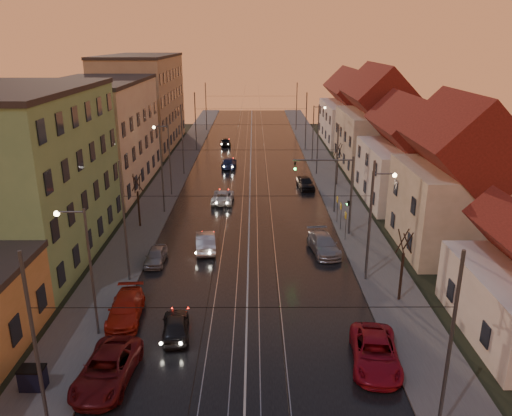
{
  "coord_description": "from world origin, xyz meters",
  "views": [
    {
      "loc": [
        0.46,
        -23.7,
        16.75
      ],
      "look_at": [
        0.65,
        19.01,
        2.22
      ],
      "focal_mm": 35.0,
      "sensor_mm": 36.0,
      "label": 1
    }
  ],
  "objects_px": {
    "street_lamp_2": "(167,153)",
    "driving_car_0": "(176,326)",
    "traffic_light_mast": "(340,186)",
    "parked_right_0": "(375,352)",
    "driving_car_1": "(205,242)",
    "driving_car_4": "(226,142)",
    "dumpster": "(33,379)",
    "parked_left_3": "(156,256)",
    "street_lamp_3": "(315,128)",
    "parked_left_1": "(107,369)",
    "driving_car_3": "(229,163)",
    "parked_right_2": "(305,183)",
    "parked_right_1": "(324,244)",
    "driving_car_2": "(223,196)",
    "street_lamp_1": "(374,213)",
    "street_lamp_0": "(85,261)"
  },
  "relations": [
    {
      "from": "parked_left_3",
      "to": "driving_car_2",
      "type": "bearing_deg",
      "value": 74.94
    },
    {
      "from": "street_lamp_0",
      "to": "driving_car_1",
      "type": "height_order",
      "value": "street_lamp_0"
    },
    {
      "from": "street_lamp_2",
      "to": "parked_right_2",
      "type": "xyz_separation_m",
      "value": [
        15.62,
        2.66,
        -4.17
      ]
    },
    {
      "from": "traffic_light_mast",
      "to": "driving_car_2",
      "type": "xyz_separation_m",
      "value": [
        -10.87,
        9.53,
        -3.94
      ]
    },
    {
      "from": "driving_car_2",
      "to": "parked_left_3",
      "type": "relative_size",
      "value": 1.31
    },
    {
      "from": "street_lamp_2",
      "to": "driving_car_1",
      "type": "height_order",
      "value": "street_lamp_2"
    },
    {
      "from": "street_lamp_2",
      "to": "driving_car_0",
      "type": "relative_size",
      "value": 2.08
    },
    {
      "from": "street_lamp_1",
      "to": "driving_car_0",
      "type": "relative_size",
      "value": 2.08
    },
    {
      "from": "driving_car_1",
      "to": "dumpster",
      "type": "bearing_deg",
      "value": 61.32
    },
    {
      "from": "traffic_light_mast",
      "to": "driving_car_1",
      "type": "relative_size",
      "value": 1.6
    },
    {
      "from": "driving_car_0",
      "to": "driving_car_3",
      "type": "bearing_deg",
      "value": -98.66
    },
    {
      "from": "driving_car_0",
      "to": "parked_right_0",
      "type": "bearing_deg",
      "value": 158.81
    },
    {
      "from": "parked_right_2",
      "to": "dumpster",
      "type": "height_order",
      "value": "parked_right_2"
    },
    {
      "from": "street_lamp_3",
      "to": "traffic_light_mast",
      "type": "relative_size",
      "value": 1.11
    },
    {
      "from": "driving_car_2",
      "to": "parked_left_3",
      "type": "xyz_separation_m",
      "value": [
        -4.36,
        -15.39,
        -0.04
      ]
    },
    {
      "from": "street_lamp_1",
      "to": "driving_car_1",
      "type": "xyz_separation_m",
      "value": [
        -12.7,
        4.71,
        -4.14
      ]
    },
    {
      "from": "street_lamp_1",
      "to": "street_lamp_3",
      "type": "height_order",
      "value": "same"
    },
    {
      "from": "driving_car_0",
      "to": "driving_car_4",
      "type": "xyz_separation_m",
      "value": [
        -0.0,
        55.49,
        0.01
      ]
    },
    {
      "from": "street_lamp_2",
      "to": "parked_right_2",
      "type": "bearing_deg",
      "value": 9.66
    },
    {
      "from": "parked_right_0",
      "to": "parked_right_2",
      "type": "bearing_deg",
      "value": 97.85
    },
    {
      "from": "traffic_light_mast",
      "to": "parked_right_0",
      "type": "height_order",
      "value": "traffic_light_mast"
    },
    {
      "from": "parked_right_1",
      "to": "dumpster",
      "type": "bearing_deg",
      "value": -142.1
    },
    {
      "from": "parked_right_1",
      "to": "street_lamp_3",
      "type": "bearing_deg",
      "value": 77.21
    },
    {
      "from": "street_lamp_2",
      "to": "driving_car_4",
      "type": "height_order",
      "value": "street_lamp_2"
    },
    {
      "from": "parked_right_0",
      "to": "parked_right_1",
      "type": "height_order",
      "value": "parked_right_0"
    },
    {
      "from": "street_lamp_2",
      "to": "traffic_light_mast",
      "type": "bearing_deg",
      "value": -35.07
    },
    {
      "from": "parked_left_1",
      "to": "parked_right_2",
      "type": "relative_size",
      "value": 1.3
    },
    {
      "from": "street_lamp_0",
      "to": "driving_car_4",
      "type": "distance_m",
      "value": 55.88
    },
    {
      "from": "street_lamp_2",
      "to": "driving_car_4",
      "type": "distance_m",
      "value": 28.26
    },
    {
      "from": "street_lamp_2",
      "to": "parked_right_0",
      "type": "relative_size",
      "value": 1.5
    },
    {
      "from": "driving_car_0",
      "to": "dumpster",
      "type": "relative_size",
      "value": 3.21
    },
    {
      "from": "street_lamp_1",
      "to": "driving_car_0",
      "type": "height_order",
      "value": "street_lamp_1"
    },
    {
      "from": "parked_right_2",
      "to": "dumpster",
      "type": "bearing_deg",
      "value": -122.13
    },
    {
      "from": "driving_car_0",
      "to": "parked_left_1",
      "type": "relative_size",
      "value": 0.71
    },
    {
      "from": "parked_left_3",
      "to": "parked_right_0",
      "type": "relative_size",
      "value": 0.68
    },
    {
      "from": "traffic_light_mast",
      "to": "parked_right_2",
      "type": "xyz_separation_m",
      "value": [
        -1.48,
        14.66,
        -3.89
      ]
    },
    {
      "from": "traffic_light_mast",
      "to": "driving_car_2",
      "type": "relative_size",
      "value": 1.53
    },
    {
      "from": "driving_car_1",
      "to": "driving_car_4",
      "type": "height_order",
      "value": "driving_car_1"
    },
    {
      "from": "parked_left_3",
      "to": "parked_right_1",
      "type": "distance_m",
      "value": 13.59
    },
    {
      "from": "driving_car_0",
      "to": "dumpster",
      "type": "bearing_deg",
      "value": 30.65
    },
    {
      "from": "street_lamp_3",
      "to": "parked_left_1",
      "type": "bearing_deg",
      "value": -108.54
    },
    {
      "from": "parked_left_3",
      "to": "dumpster",
      "type": "bearing_deg",
      "value": -101.72
    },
    {
      "from": "street_lamp_3",
      "to": "traffic_light_mast",
      "type": "distance_m",
      "value": 28.03
    },
    {
      "from": "driving_car_2",
      "to": "parked_right_0",
      "type": "bearing_deg",
      "value": 111.7
    },
    {
      "from": "parked_right_2",
      "to": "street_lamp_3",
      "type": "bearing_deg",
      "value": 72.55
    },
    {
      "from": "parked_right_1",
      "to": "dumpster",
      "type": "height_order",
      "value": "parked_right_1"
    },
    {
      "from": "driving_car_1",
      "to": "parked_right_0",
      "type": "relative_size",
      "value": 0.85
    },
    {
      "from": "parked_left_1",
      "to": "parked_left_3",
      "type": "relative_size",
      "value": 1.5
    },
    {
      "from": "driving_car_2",
      "to": "driving_car_4",
      "type": "height_order",
      "value": "driving_car_4"
    },
    {
      "from": "driving_car_0",
      "to": "driving_car_1",
      "type": "height_order",
      "value": "driving_car_1"
    }
  ]
}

